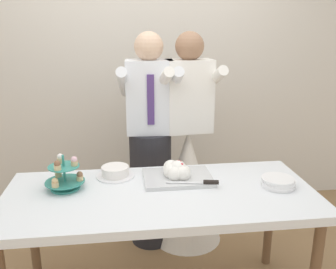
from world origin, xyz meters
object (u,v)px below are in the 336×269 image
(plate_stack, at_px, (278,182))
(person_groom, at_px, (150,154))
(dessert_table, at_px, (161,204))
(cupcake_stand, at_px, (65,176))
(person_bride, at_px, (187,172))
(round_cake, at_px, (115,172))
(main_cake_tray, at_px, (177,173))

(plate_stack, bearing_deg, person_groom, 133.37)
(dessert_table, relative_size, plate_stack, 8.95)
(cupcake_stand, bearing_deg, person_bride, 36.31)
(plate_stack, height_order, round_cake, round_cake)
(plate_stack, xyz_separation_m, person_groom, (-0.71, 0.75, -0.06))
(person_groom, height_order, person_bride, same)
(cupcake_stand, distance_m, person_groom, 0.83)
(cupcake_stand, height_order, person_groom, person_groom)
(dessert_table, xyz_separation_m, person_groom, (-0.00, 0.74, 0.05))
(main_cake_tray, xyz_separation_m, person_bride, (0.17, 0.57, -0.23))
(dessert_table, relative_size, round_cake, 7.50)
(main_cake_tray, bearing_deg, dessert_table, -126.53)
(person_groom, bearing_deg, dessert_table, -89.72)
(round_cake, distance_m, person_groom, 0.54)
(round_cake, bearing_deg, dessert_table, -44.90)
(main_cake_tray, height_order, person_bride, person_bride)
(main_cake_tray, bearing_deg, person_groom, 102.46)
(plate_stack, relative_size, person_groom, 0.12)
(dessert_table, xyz_separation_m, person_bride, (0.29, 0.74, -0.12))
(round_cake, bearing_deg, person_bride, 40.75)
(dessert_table, distance_m, main_cake_tray, 0.24)
(plate_stack, bearing_deg, person_bride, 118.74)
(plate_stack, distance_m, person_groom, 1.03)
(dessert_table, xyz_separation_m, main_cake_tray, (0.12, 0.17, 0.12))
(dessert_table, height_order, cupcake_stand, cupcake_stand)
(plate_stack, bearing_deg, cupcake_stand, 174.05)
(cupcake_stand, relative_size, round_cake, 0.96)
(round_cake, height_order, person_bride, person_bride)
(main_cake_tray, relative_size, person_bride, 0.26)
(person_bride, bearing_deg, plate_stack, -61.26)
(dessert_table, bearing_deg, person_bride, 68.31)
(main_cake_tray, xyz_separation_m, person_groom, (-0.13, 0.57, -0.07))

